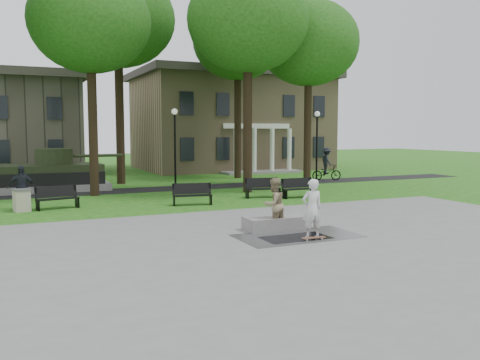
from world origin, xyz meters
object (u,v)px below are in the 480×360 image
(friend_watching, at_px, (274,204))
(concrete_block, at_px, (276,223))
(trash_bin, at_px, (22,200))
(cyclist, at_px, (327,167))
(park_bench_0, at_px, (57,197))
(skateboarder, at_px, (312,209))

(friend_watching, bearing_deg, concrete_block, -151.90)
(friend_watching, distance_m, trash_bin, 11.28)
(cyclist, relative_size, park_bench_0, 1.22)
(park_bench_0, bearing_deg, concrete_block, -63.63)
(trash_bin, bearing_deg, cyclist, 16.96)
(concrete_block, relative_size, skateboarder, 1.16)
(friend_watching, relative_size, trash_bin, 1.89)
(friend_watching, bearing_deg, cyclist, -146.20)
(concrete_block, distance_m, skateboarder, 1.91)
(cyclist, bearing_deg, concrete_block, 152.20)
(skateboarder, bearing_deg, trash_bin, -45.39)
(skateboarder, relative_size, cyclist, 0.83)
(friend_watching, height_order, park_bench_0, friend_watching)
(concrete_block, distance_m, friend_watching, 0.73)
(friend_watching, height_order, trash_bin, friend_watching)
(concrete_block, distance_m, cyclist, 18.12)
(park_bench_0, height_order, trash_bin, park_bench_0)
(concrete_block, relative_size, park_bench_0, 1.19)
(concrete_block, relative_size, trash_bin, 2.29)
(skateboarder, distance_m, friend_watching, 1.64)
(cyclist, bearing_deg, skateboarder, 156.27)
(skateboarder, distance_m, trash_bin, 12.79)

